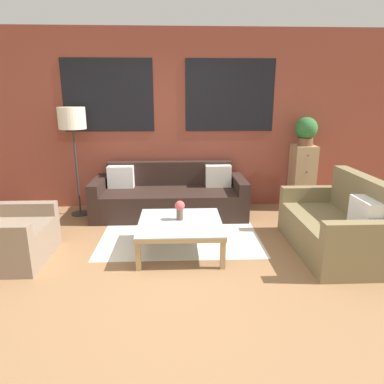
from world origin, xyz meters
The scene contains 11 objects.
ground_plane centered at (0.00, 0.00, 0.00)m, with size 16.00×16.00×0.00m, color #8E6642.
wall_back_brick centered at (0.00, 2.44, 1.41)m, with size 8.40×0.09×2.80m.
rug centered at (0.14, 1.20, 0.00)m, with size 2.06×1.72×0.00m.
couch_dark centered at (-0.01, 1.95, 0.28)m, with size 2.31×0.88×0.78m.
settee_vintage centered at (1.96, 0.51, 0.31)m, with size 0.80×1.49×0.92m.
armchair_corner centered at (-1.79, 0.45, 0.28)m, with size 0.80×0.90×0.84m.
coffee_table centered at (0.14, 0.59, 0.32)m, with size 0.97×0.97×0.38m.
floor_lamp centered at (-1.42, 2.00, 1.42)m, with size 0.40×0.40×1.64m.
drawer_cabinet centered at (2.13, 2.18, 0.52)m, with size 0.35×0.39×1.04m.
potted_plant centered at (2.13, 2.18, 1.27)m, with size 0.35×0.35×0.44m.
flower_vase centered at (0.14, 0.66, 0.51)m, with size 0.12×0.12×0.23m.
Camera 1 is at (0.12, -3.16, 1.78)m, focal length 32.00 mm.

